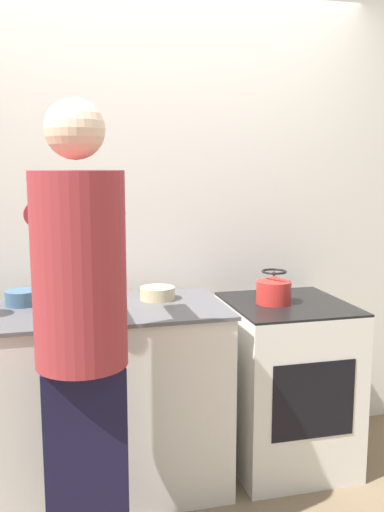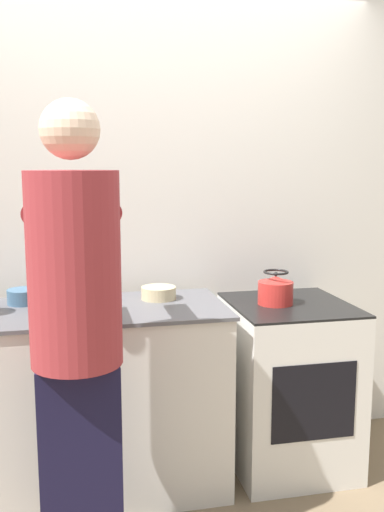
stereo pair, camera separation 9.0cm
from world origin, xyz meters
name	(u,v)px [view 1 (the left image)]	position (x,y,z in m)	size (l,w,h in m)	color
wall_back	(144,220)	(0.00, 0.73, 1.30)	(8.00, 0.05, 2.60)	silver
counter	(90,401)	(-0.35, 0.30, 0.46)	(1.32, 0.63, 0.92)	silver
oven	(286,383)	(0.69, 0.33, 0.44)	(0.61, 0.66, 0.88)	silver
person	(81,328)	(-0.41, -0.27, 1.00)	(0.39, 0.62, 1.83)	black
cutting_board	(76,311)	(-0.40, 0.25, 0.93)	(0.33, 0.22, 0.02)	#A87A4C
knife	(80,306)	(-0.38, 0.28, 0.94)	(0.21, 0.04, 0.01)	silver
kettle	(274,290)	(0.61, 0.33, 0.96)	(0.18, 0.18, 0.18)	red
bowl_prep	(157,293)	(0.01, 0.42, 0.95)	(0.18, 0.18, 0.06)	#C6B789
bowl_mixing	(21,298)	(-0.65, 0.46, 0.96)	(0.16, 0.16, 0.07)	#426684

